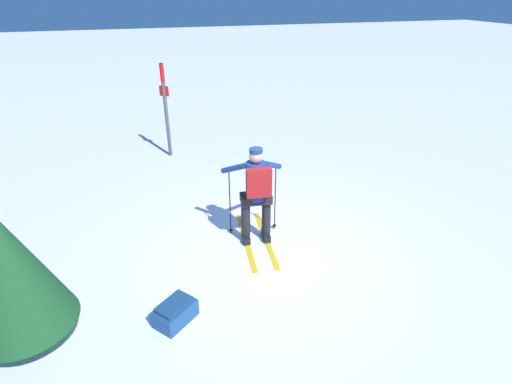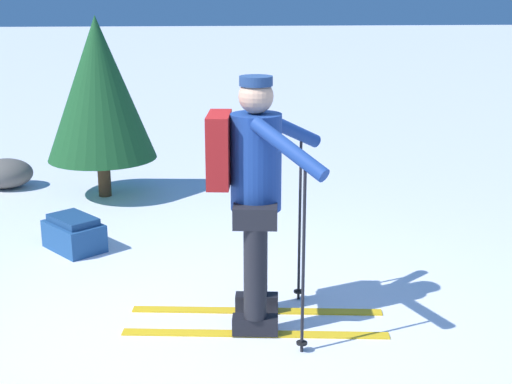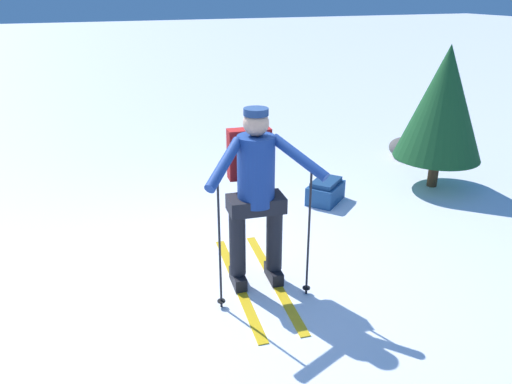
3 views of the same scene
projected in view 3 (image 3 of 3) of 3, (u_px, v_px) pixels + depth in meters
ground_plane at (225, 269)px, 4.96m from camera, size 80.00×80.00×0.00m
skier at (255, 188)px, 4.40m from camera, size 1.80×1.05×1.68m
dropped_backpack at (325, 191)px, 6.48m from camera, size 0.60×0.63×0.30m
rock_boulder at (406, 148)px, 8.13m from camera, size 0.61×0.52×0.34m
pine_tree at (443, 103)px, 6.60m from camera, size 1.16×1.16×1.94m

